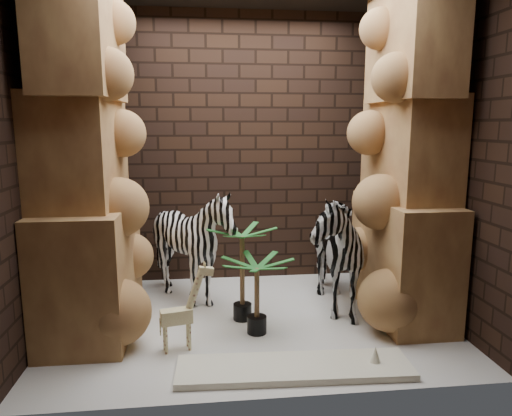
{
  "coord_description": "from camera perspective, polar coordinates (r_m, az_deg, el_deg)",
  "views": [
    {
      "loc": [
        -0.42,
        -4.02,
        1.78
      ],
      "look_at": [
        0.06,
        0.15,
        1.02
      ],
      "focal_mm": 32.69,
      "sensor_mm": 36.0,
      "label": 1
    }
  ],
  "objects": [
    {
      "name": "floor",
      "position": [
        4.41,
        -0.53,
        -13.58
      ],
      "size": [
        3.5,
        3.5,
        0.0
      ],
      "primitive_type": "plane",
      "color": "silver",
      "rests_on": "ground"
    },
    {
      "name": "wall_back",
      "position": [
        5.29,
        -2.0,
        7.17
      ],
      "size": [
        3.5,
        0.0,
        3.5
      ],
      "primitive_type": "plane",
      "rotation": [
        1.57,
        0.0,
        0.0
      ],
      "color": "black",
      "rests_on": "ground"
    },
    {
      "name": "wall_front",
      "position": [
        2.81,
        2.11,
        4.51
      ],
      "size": [
        3.5,
        0.0,
        3.5
      ],
      "primitive_type": "plane",
      "rotation": [
        -1.57,
        0.0,
        0.0
      ],
      "color": "black",
      "rests_on": "ground"
    },
    {
      "name": "wall_left",
      "position": [
        4.24,
        -24.93,
        5.48
      ],
      "size": [
        0.0,
        3.0,
        3.0
      ],
      "primitive_type": "plane",
      "rotation": [
        1.57,
        0.0,
        1.57
      ],
      "color": "black",
      "rests_on": "ground"
    },
    {
      "name": "wall_right",
      "position": [
        4.57,
        21.92,
        5.97
      ],
      "size": [
        0.0,
        3.0,
        3.0
      ],
      "primitive_type": "plane",
      "rotation": [
        1.57,
        0.0,
        -1.57
      ],
      "color": "black",
      "rests_on": "ground"
    },
    {
      "name": "rock_pillar_left",
      "position": [
        4.14,
        -20.31,
        5.71
      ],
      "size": [
        0.68,
        1.3,
        3.0
      ],
      "primitive_type": null,
      "color": "tan",
      "rests_on": "floor"
    },
    {
      "name": "rock_pillar_right",
      "position": [
        4.43,
        18.14,
        6.09
      ],
      "size": [
        0.58,
        1.25,
        3.0
      ],
      "primitive_type": null,
      "color": "tan",
      "rests_on": "floor"
    },
    {
      "name": "zebra_right",
      "position": [
        4.55,
        8.56,
        -3.66
      ],
      "size": [
        0.64,
        1.18,
        1.39
      ],
      "primitive_type": "imported",
      "rotation": [
        0.0,
        0.0,
        0.0
      ],
      "color": "white",
      "rests_on": "floor"
    },
    {
      "name": "zebra_left",
      "position": [
        4.71,
        -7.72,
        -5.2
      ],
      "size": [
        1.1,
        1.3,
        1.07
      ],
      "primitive_type": "imported",
      "rotation": [
        0.0,
        0.0,
        -0.13
      ],
      "color": "white",
      "rests_on": "floor"
    },
    {
      "name": "giraffe_toy",
      "position": [
        3.8,
        -9.75,
        -11.87
      ],
      "size": [
        0.39,
        0.2,
        0.72
      ],
      "primitive_type": null,
      "rotation": [
        0.0,
        0.0,
        0.22
      ],
      "color": "beige",
      "rests_on": "floor"
    },
    {
      "name": "palm_front",
      "position": [
        4.28,
        -1.69,
        -7.98
      ],
      "size": [
        0.36,
        0.36,
        0.89
      ],
      "primitive_type": null,
      "color": "#115A1A",
      "rests_on": "floor"
    },
    {
      "name": "palm_back",
      "position": [
        4.04,
        0.11,
        -10.64
      ],
      "size": [
        0.36,
        0.36,
        0.68
      ],
      "primitive_type": null,
      "color": "#115A1A",
      "rests_on": "floor"
    },
    {
      "name": "surfboard",
      "position": [
        3.61,
        4.72,
        -18.92
      ],
      "size": [
        1.73,
        0.49,
        0.05
      ],
      "primitive_type": "cube",
      "rotation": [
        0.0,
        0.0,
        -0.04
      ],
      "color": "white",
      "rests_on": "floor"
    }
  ]
}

